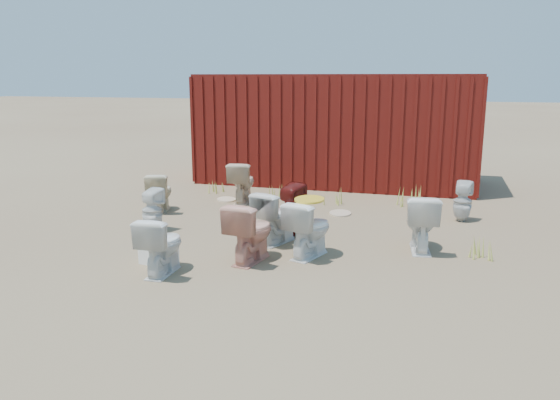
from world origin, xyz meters
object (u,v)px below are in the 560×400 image
(toilet_front_maroon, at_px, (291,210))
(toilet_back_a, at_px, (152,210))
(toilet_back_yellowlid, at_px, (309,229))
(shipping_container, at_px, (337,129))
(toilet_back_e, at_px, (463,201))
(toilet_front_a, at_px, (161,245))
(toilet_back_beige_left, at_px, (160,192))
(toilet_front_c, at_px, (277,217))
(loose_tank, at_px, (158,251))
(toilet_front_pink, at_px, (250,232))
(toilet_front_e, at_px, (421,222))
(toilet_back_beige_right, at_px, (242,182))

(toilet_front_maroon, relative_size, toilet_back_a, 1.18)
(toilet_back_yellowlid, bearing_deg, toilet_front_maroon, -42.19)
(shipping_container, distance_m, toilet_back_yellowlid, 5.53)
(toilet_back_a, bearing_deg, toilet_back_e, -145.50)
(toilet_front_a, xyz_separation_m, toilet_back_yellowlid, (1.56, 1.13, 0.02))
(toilet_back_beige_left, distance_m, toilet_back_yellowlid, 3.55)
(toilet_front_maroon, bearing_deg, toilet_front_a, 80.99)
(toilet_front_c, relative_size, loose_tank, 1.52)
(shipping_container, bearing_deg, toilet_back_yellowlid, -83.23)
(toilet_front_pink, bearing_deg, toilet_front_e, -143.00)
(toilet_back_a, bearing_deg, toilet_back_beige_right, -94.15)
(toilet_back_a, bearing_deg, toilet_front_e, -166.10)
(toilet_back_a, relative_size, toilet_back_beige_right, 0.87)
(toilet_front_c, distance_m, toilet_back_a, 2.01)
(toilet_back_yellowlid, bearing_deg, toilet_front_c, -20.77)
(loose_tank, bearing_deg, toilet_front_e, 36.67)
(toilet_front_c, height_order, toilet_back_beige_right, toilet_back_beige_right)
(toilet_back_e, height_order, loose_tank, toilet_back_e)
(shipping_container, bearing_deg, toilet_back_e, -47.91)
(toilet_back_beige_left, bearing_deg, loose_tank, 102.66)
(toilet_front_maroon, xyz_separation_m, toilet_back_e, (2.49, 1.64, -0.07))
(toilet_back_beige_left, bearing_deg, toilet_front_a, 103.50)
(toilet_front_e, relative_size, toilet_back_beige_left, 1.14)
(toilet_back_a, distance_m, toilet_back_e, 5.03)
(toilet_front_e, distance_m, toilet_back_a, 4.01)
(toilet_front_maroon, bearing_deg, toilet_front_e, -165.19)
(toilet_front_maroon, relative_size, toilet_back_yellowlid, 1.05)
(toilet_front_c, xyz_separation_m, toilet_back_beige_left, (-2.53, 1.22, -0.03))
(toilet_back_beige_right, bearing_deg, toilet_front_pink, 105.45)
(toilet_front_a, distance_m, toilet_back_yellowlid, 1.93)
(loose_tank, bearing_deg, toilet_back_e, 52.23)
(toilet_front_maroon, distance_m, toilet_back_a, 2.15)
(toilet_front_maroon, xyz_separation_m, loose_tank, (-1.28, -1.71, -0.23))
(toilet_back_e, bearing_deg, toilet_back_beige_left, 19.37)
(toilet_front_e, bearing_deg, loose_tank, 18.83)
(shipping_container, bearing_deg, toilet_front_maroon, -87.93)
(toilet_front_pink, xyz_separation_m, toilet_back_beige_left, (-2.43, 2.10, -0.05))
(toilet_front_c, height_order, toilet_back_beige_left, toilet_front_c)
(shipping_container, height_order, toilet_back_e, shipping_container)
(toilet_front_maroon, bearing_deg, toilet_front_c, 93.24)
(shipping_container, bearing_deg, toilet_front_pink, -90.36)
(toilet_front_a, distance_m, toilet_front_pink, 1.15)
(toilet_front_a, relative_size, toilet_back_beige_right, 0.93)
(toilet_back_beige_right, bearing_deg, toilet_front_c, 114.31)
(toilet_back_beige_left, xyz_separation_m, toilet_back_yellowlid, (3.12, -1.70, 0.04))
(toilet_front_c, bearing_deg, toilet_back_beige_right, -38.25)
(toilet_front_maroon, bearing_deg, shipping_container, -68.27)
(toilet_front_c, distance_m, toilet_back_yellowlid, 0.76)
(toilet_front_pink, relative_size, toilet_front_e, 0.99)
(toilet_front_a, bearing_deg, shipping_container, -99.53)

